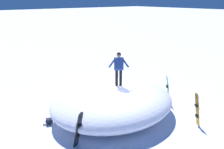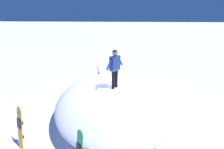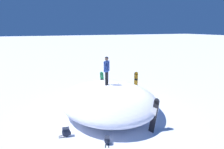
{
  "view_description": "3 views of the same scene",
  "coord_description": "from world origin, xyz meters",
  "px_view_note": "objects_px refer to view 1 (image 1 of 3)",
  "views": [
    {
      "loc": [
        -8.07,
        6.78,
        5.82
      ],
      "look_at": [
        1.06,
        -0.65,
        2.05
      ],
      "focal_mm": 38.46,
      "sensor_mm": 36.0,
      "label": 1
    },
    {
      "loc": [
        1.02,
        -6.88,
        4.61
      ],
      "look_at": [
        0.38,
        -0.33,
        2.09
      ],
      "focal_mm": 24.79,
      "sensor_mm": 36.0,
      "label": 2
    },
    {
      "loc": [
        4.31,
        9.29,
        4.91
      ],
      "look_at": [
        0.23,
        -0.56,
        2.22
      ],
      "focal_mm": 29.68,
      "sensor_mm": 36.0,
      "label": 3
    }
  ],
  "objects_px": {
    "backpack_near": "(49,121)",
    "snowboarder_standing": "(119,66)",
    "snowboard_primary_upright": "(197,109)",
    "snowboard_secondary_upright": "(168,89)",
    "backpack_far": "(58,103)",
    "snowboard_tertiary_upright": "(78,129)"
  },
  "relations": [
    {
      "from": "snowboard_tertiary_upright",
      "to": "snowboarder_standing",
      "type": "bearing_deg",
      "value": -68.51
    },
    {
      "from": "snowboard_secondary_upright",
      "to": "backpack_near",
      "type": "distance_m",
      "value": 6.67
    },
    {
      "from": "snowboard_tertiary_upright",
      "to": "backpack_near",
      "type": "bearing_deg",
      "value": 3.2
    },
    {
      "from": "snowboard_secondary_upright",
      "to": "snowboard_tertiary_upright",
      "type": "distance_m",
      "value": 6.19
    },
    {
      "from": "snowboard_secondary_upright",
      "to": "backpack_far",
      "type": "height_order",
      "value": "snowboard_secondary_upright"
    },
    {
      "from": "snowboard_primary_upright",
      "to": "snowboard_tertiary_upright",
      "type": "relative_size",
      "value": 1.02
    },
    {
      "from": "backpack_near",
      "to": "backpack_far",
      "type": "distance_m",
      "value": 1.99
    },
    {
      "from": "backpack_far",
      "to": "backpack_near",
      "type": "bearing_deg",
      "value": 140.99
    },
    {
      "from": "backpack_far",
      "to": "snowboard_primary_upright",
      "type": "bearing_deg",
      "value": -145.49
    },
    {
      "from": "snowboard_primary_upright",
      "to": "backpack_near",
      "type": "xyz_separation_m",
      "value": [
        4.47,
        5.39,
        -0.71
      ]
    },
    {
      "from": "snowboard_secondary_upright",
      "to": "backpack_near",
      "type": "xyz_separation_m",
      "value": [
        2.03,
        6.32,
        -0.71
      ]
    },
    {
      "from": "snowboard_tertiary_upright",
      "to": "backpack_far",
      "type": "distance_m",
      "value": 4.24
    },
    {
      "from": "snowboard_primary_upright",
      "to": "backpack_near",
      "type": "height_order",
      "value": "snowboard_primary_upright"
    },
    {
      "from": "snowboarder_standing",
      "to": "backpack_near",
      "type": "height_order",
      "value": "snowboarder_standing"
    },
    {
      "from": "snowboarder_standing",
      "to": "snowboard_tertiary_upright",
      "type": "height_order",
      "value": "snowboarder_standing"
    },
    {
      "from": "snowboard_primary_upright",
      "to": "snowboard_secondary_upright",
      "type": "xyz_separation_m",
      "value": [
        2.44,
        -0.92,
        0.0
      ]
    },
    {
      "from": "backpack_near",
      "to": "snowboarder_standing",
      "type": "bearing_deg",
      "value": -110.8
    },
    {
      "from": "snowboard_primary_upright",
      "to": "backpack_near",
      "type": "bearing_deg",
      "value": 50.35
    },
    {
      "from": "snowboard_primary_upright",
      "to": "backpack_far",
      "type": "distance_m",
      "value": 7.33
    },
    {
      "from": "snowboarder_standing",
      "to": "backpack_near",
      "type": "xyz_separation_m",
      "value": [
        1.25,
        3.3,
        -2.46
      ]
    },
    {
      "from": "snowboard_primary_upright",
      "to": "snowboard_tertiary_upright",
      "type": "xyz_separation_m",
      "value": [
        1.97,
        5.25,
        -0.02
      ]
    },
    {
      "from": "backpack_near",
      "to": "backpack_far",
      "type": "bearing_deg",
      "value": -39.01
    }
  ]
}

